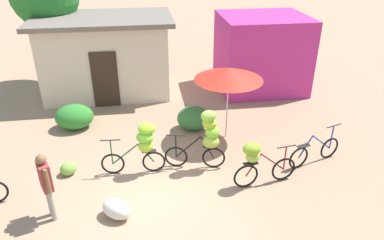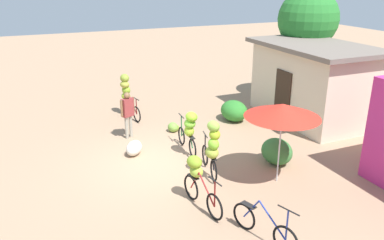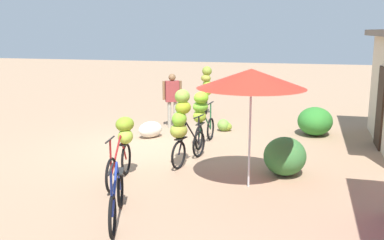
{
  "view_description": "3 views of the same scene",
  "coord_description": "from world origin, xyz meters",
  "px_view_note": "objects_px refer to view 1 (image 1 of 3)",
  "views": [
    {
      "loc": [
        -0.17,
        -6.78,
        5.57
      ],
      "look_at": [
        1.02,
        1.54,
        1.18
      ],
      "focal_mm": 33.8,
      "sensor_mm": 36.0,
      "label": 1
    },
    {
      "loc": [
        9.96,
        -3.23,
        5.26
      ],
      "look_at": [
        0.05,
        0.99,
        1.26
      ],
      "focal_mm": 36.6,
      "sensor_mm": 36.0,
      "label": 2
    },
    {
      "loc": [
        9.97,
        3.58,
        2.86
      ],
      "look_at": [
        0.37,
        0.99,
        0.83
      ],
      "focal_mm": 40.85,
      "sensor_mm": 36.0,
      "label": 3
    }
  ],
  "objects_px": {
    "market_umbrella": "(229,74)",
    "person_vendor": "(46,180)",
    "bicycle_near_pile": "(143,143)",
    "bicycle_center_loaded": "(207,136)",
    "banana_pile_on_ground": "(68,169)",
    "produce_sack": "(116,209)",
    "shop_pink": "(261,53)",
    "building_low": "(106,55)",
    "bicycle_by_shop": "(257,159)",
    "bicycle_rightmost": "(315,152)"
  },
  "relations": [
    {
      "from": "market_umbrella",
      "to": "person_vendor",
      "type": "relative_size",
      "value": 1.36
    },
    {
      "from": "bicycle_near_pile",
      "to": "bicycle_center_loaded",
      "type": "bearing_deg",
      "value": -0.45
    },
    {
      "from": "banana_pile_on_ground",
      "to": "produce_sack",
      "type": "height_order",
      "value": "produce_sack"
    },
    {
      "from": "market_umbrella",
      "to": "banana_pile_on_ground",
      "type": "distance_m",
      "value": 5.01
    },
    {
      "from": "market_umbrella",
      "to": "bicycle_near_pile",
      "type": "bearing_deg",
      "value": -148.75
    },
    {
      "from": "shop_pink",
      "to": "market_umbrella",
      "type": "bearing_deg",
      "value": -120.58
    },
    {
      "from": "market_umbrella",
      "to": "produce_sack",
      "type": "relative_size",
      "value": 3.15
    },
    {
      "from": "produce_sack",
      "to": "banana_pile_on_ground",
      "type": "bearing_deg",
      "value": 126.03
    },
    {
      "from": "produce_sack",
      "to": "building_low",
      "type": "bearing_deg",
      "value": 94.44
    },
    {
      "from": "shop_pink",
      "to": "banana_pile_on_ground",
      "type": "relative_size",
      "value": 6.23
    },
    {
      "from": "building_low",
      "to": "bicycle_center_loaded",
      "type": "xyz_separation_m",
      "value": [
        2.83,
        -5.58,
        -0.51
      ]
    },
    {
      "from": "produce_sack",
      "to": "person_vendor",
      "type": "bearing_deg",
      "value": 171.97
    },
    {
      "from": "bicycle_near_pile",
      "to": "bicycle_center_loaded",
      "type": "xyz_separation_m",
      "value": [
        1.63,
        -0.01,
        0.09
      ]
    },
    {
      "from": "produce_sack",
      "to": "bicycle_by_shop",
      "type": "bearing_deg",
      "value": 11.62
    },
    {
      "from": "market_umbrella",
      "to": "bicycle_center_loaded",
      "type": "relative_size",
      "value": 1.32
    },
    {
      "from": "bicycle_by_shop",
      "to": "bicycle_rightmost",
      "type": "bearing_deg",
      "value": 20.79
    },
    {
      "from": "person_vendor",
      "to": "bicycle_rightmost",
      "type": "bearing_deg",
      "value": 10.29
    },
    {
      "from": "produce_sack",
      "to": "person_vendor",
      "type": "distance_m",
      "value": 1.59
    },
    {
      "from": "building_low",
      "to": "bicycle_near_pile",
      "type": "xyz_separation_m",
      "value": [
        1.2,
        -5.56,
        -0.59
      ]
    },
    {
      "from": "bicycle_by_shop",
      "to": "person_vendor",
      "type": "height_order",
      "value": "person_vendor"
    },
    {
      "from": "banana_pile_on_ground",
      "to": "market_umbrella",
      "type": "bearing_deg",
      "value": 16.53
    },
    {
      "from": "building_low",
      "to": "shop_pink",
      "type": "xyz_separation_m",
      "value": [
        5.9,
        -0.33,
        -0.05
      ]
    },
    {
      "from": "market_umbrella",
      "to": "bicycle_rightmost",
      "type": "xyz_separation_m",
      "value": [
        2.02,
        -1.74,
        -1.68
      ]
    },
    {
      "from": "shop_pink",
      "to": "bicycle_center_loaded",
      "type": "bearing_deg",
      "value": -120.37
    },
    {
      "from": "market_umbrella",
      "to": "bicycle_by_shop",
      "type": "bearing_deg",
      "value": -85.72
    },
    {
      "from": "bicycle_near_pile",
      "to": "bicycle_center_loaded",
      "type": "height_order",
      "value": "bicycle_center_loaded"
    },
    {
      "from": "bicycle_rightmost",
      "to": "banana_pile_on_ground",
      "type": "xyz_separation_m",
      "value": [
        -6.48,
        0.41,
        -0.19
      ]
    },
    {
      "from": "bicycle_by_shop",
      "to": "market_umbrella",
      "type": "bearing_deg",
      "value": 94.28
    },
    {
      "from": "building_low",
      "to": "shop_pink",
      "type": "bearing_deg",
      "value": -3.21
    },
    {
      "from": "shop_pink",
      "to": "bicycle_near_pile",
      "type": "distance_m",
      "value": 7.06
    },
    {
      "from": "bicycle_center_loaded",
      "to": "bicycle_rightmost",
      "type": "height_order",
      "value": "bicycle_center_loaded"
    },
    {
      "from": "bicycle_center_loaded",
      "to": "shop_pink",
      "type": "bearing_deg",
      "value": 59.63
    },
    {
      "from": "shop_pink",
      "to": "bicycle_center_loaded",
      "type": "xyz_separation_m",
      "value": [
        -3.07,
        -5.24,
        -0.45
      ]
    },
    {
      "from": "bicycle_rightmost",
      "to": "person_vendor",
      "type": "height_order",
      "value": "person_vendor"
    },
    {
      "from": "produce_sack",
      "to": "bicycle_near_pile",
      "type": "bearing_deg",
      "value": 68.15
    },
    {
      "from": "produce_sack",
      "to": "shop_pink",
      "type": "bearing_deg",
      "value": 51.95
    },
    {
      "from": "building_low",
      "to": "shop_pink",
      "type": "relative_size",
      "value": 1.55
    },
    {
      "from": "bicycle_near_pile",
      "to": "person_vendor",
      "type": "height_order",
      "value": "person_vendor"
    },
    {
      "from": "bicycle_by_shop",
      "to": "bicycle_rightmost",
      "type": "relative_size",
      "value": 1.0
    },
    {
      "from": "market_umbrella",
      "to": "person_vendor",
      "type": "distance_m",
      "value": 5.5
    },
    {
      "from": "shop_pink",
      "to": "bicycle_near_pile",
      "type": "bearing_deg",
      "value": -131.95
    },
    {
      "from": "shop_pink",
      "to": "bicycle_center_loaded",
      "type": "height_order",
      "value": "shop_pink"
    },
    {
      "from": "building_low",
      "to": "market_umbrella",
      "type": "bearing_deg",
      "value": -47.44
    },
    {
      "from": "bicycle_by_shop",
      "to": "person_vendor",
      "type": "relative_size",
      "value": 1.02
    },
    {
      "from": "shop_pink",
      "to": "bicycle_center_loaded",
      "type": "distance_m",
      "value": 6.1
    },
    {
      "from": "bicycle_rightmost",
      "to": "person_vendor",
      "type": "bearing_deg",
      "value": -169.71
    },
    {
      "from": "shop_pink",
      "to": "banana_pile_on_ground",
      "type": "distance_m",
      "value": 8.43
    },
    {
      "from": "bicycle_by_shop",
      "to": "bicycle_rightmost",
      "type": "height_order",
      "value": "bicycle_by_shop"
    },
    {
      "from": "bicycle_near_pile",
      "to": "bicycle_rightmost",
      "type": "bearing_deg",
      "value": -2.66
    },
    {
      "from": "produce_sack",
      "to": "bicycle_rightmost",
      "type": "bearing_deg",
      "value": 14.98
    }
  ]
}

